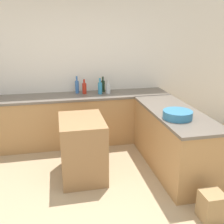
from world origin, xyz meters
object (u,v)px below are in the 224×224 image
vinegar_bottle_clear (108,88)px  wine_bottle_dark (103,86)px  hot_sauce_bottle (84,88)px  paper_bag (211,206)px  mixing_bowl (178,115)px  island_table (82,148)px  water_bottle_blue (77,87)px  dish_soap_bottle (100,88)px

vinegar_bottle_clear → wine_bottle_dark: size_ratio=0.86×
hot_sauce_bottle → paper_bag: hot_sauce_bottle is taller
hot_sauce_bottle → mixing_bowl: bearing=-56.5°
paper_bag → mixing_bowl: bearing=94.1°
island_table → hot_sauce_bottle: bearing=81.7°
mixing_bowl → paper_bag: 1.19m
water_bottle_blue → mixing_bowl: bearing=-54.6°
hot_sauce_bottle → water_bottle_blue: 0.14m
wine_bottle_dark → paper_bag: bearing=-73.3°
mixing_bowl → vinegar_bottle_clear: size_ratio=1.61×
mixing_bowl → water_bottle_blue: water_bottle_blue is taller
island_table → paper_bag: island_table is taller
wine_bottle_dark → vinegar_bottle_clear: bearing=-65.1°
wine_bottle_dark → paper_bag: (0.77, -2.58, -0.86)m
hot_sauce_bottle → wine_bottle_dark: wine_bottle_dark is taller
vinegar_bottle_clear → water_bottle_blue: 0.58m
wine_bottle_dark → paper_bag: 2.83m
vinegar_bottle_clear → wine_bottle_dark: bearing=114.9°
vinegar_bottle_clear → island_table: bearing=-117.3°
mixing_bowl → vinegar_bottle_clear: bearing=112.4°
hot_sauce_bottle → island_table: bearing=-98.3°
mixing_bowl → water_bottle_blue: 2.07m
vinegar_bottle_clear → water_bottle_blue: bearing=166.1°
hot_sauce_bottle → water_bottle_blue: size_ratio=0.85×
mixing_bowl → hot_sauce_bottle: bearing=123.5°
island_table → vinegar_bottle_clear: 1.46m
island_table → mixing_bowl: 1.41m
hot_sauce_bottle → wine_bottle_dark: size_ratio=0.93×
wine_bottle_dark → island_table: bearing=-112.0°
wine_bottle_dark → paper_bag: size_ratio=0.85×
island_table → water_bottle_blue: water_bottle_blue is taller
wine_bottle_dark → water_bottle_blue: 0.49m
vinegar_bottle_clear → dish_soap_bottle: dish_soap_bottle is taller
mixing_bowl → wine_bottle_dark: bearing=112.6°
island_table → vinegar_bottle_clear: bearing=62.7°
mixing_bowl → wine_bottle_dark: wine_bottle_dark is taller
mixing_bowl → hot_sauce_bottle: (-1.07, 1.62, 0.05)m
vinegar_bottle_clear → wine_bottle_dark: wine_bottle_dark is taller
mixing_bowl → dish_soap_bottle: bearing=117.2°
vinegar_bottle_clear → water_bottle_blue: water_bottle_blue is taller
dish_soap_bottle → water_bottle_blue: (-0.40, 0.14, 0.01)m
hot_sauce_bottle → paper_bag: bearing=-65.6°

